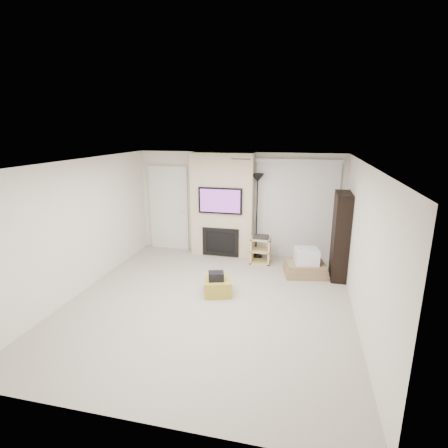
% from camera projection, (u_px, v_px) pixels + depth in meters
% --- Properties ---
extents(floor, '(5.00, 5.50, 0.00)m').
position_uv_depth(floor, '(209.00, 302.00, 6.30)').
color(floor, '#ABA091').
rests_on(floor, ground).
extents(ceiling, '(5.00, 5.50, 0.00)m').
position_uv_depth(ceiling, '(207.00, 163.00, 5.65)').
color(ceiling, white).
rests_on(ceiling, wall_back).
extents(wall_back, '(5.00, 0.00, 2.50)m').
position_uv_depth(wall_back, '(238.00, 204.00, 8.56)').
color(wall_back, silver).
rests_on(wall_back, ground).
extents(wall_front, '(5.00, 0.00, 2.50)m').
position_uv_depth(wall_front, '(133.00, 318.00, 3.39)').
color(wall_front, silver).
rests_on(wall_front, ground).
extents(wall_left, '(0.00, 5.50, 2.50)m').
position_uv_depth(wall_left, '(79.00, 227.00, 6.52)').
color(wall_left, silver).
rests_on(wall_left, ground).
extents(wall_right, '(0.00, 5.50, 2.50)m').
position_uv_depth(wall_right, '(363.00, 247.00, 5.43)').
color(wall_right, silver).
rests_on(wall_right, ground).
extents(hvac_vent, '(0.35, 0.18, 0.01)m').
position_uv_depth(hvac_vent, '(241.00, 159.00, 6.31)').
color(hvac_vent, silver).
rests_on(hvac_vent, ceiling).
extents(ottoman, '(0.63, 0.63, 0.30)m').
position_uv_depth(ottoman, '(218.00, 287.00, 6.59)').
color(ottoman, '#A28E2F').
rests_on(ottoman, floor).
extents(black_bag, '(0.33, 0.29, 0.16)m').
position_uv_depth(black_bag, '(216.00, 276.00, 6.49)').
color(black_bag, black).
rests_on(black_bag, ottoman).
extents(fireplace_wall, '(1.50, 0.47, 2.50)m').
position_uv_depth(fireplace_wall, '(222.00, 206.00, 8.44)').
color(fireplace_wall, beige).
rests_on(fireplace_wall, floor).
extents(entry_door, '(1.02, 0.11, 2.14)m').
position_uv_depth(entry_door, '(169.00, 208.00, 8.97)').
color(entry_door, silver).
rests_on(entry_door, floor).
extents(vertical_blinds, '(1.98, 0.10, 2.37)m').
position_uv_depth(vertical_blinds, '(296.00, 206.00, 8.20)').
color(vertical_blinds, silver).
rests_on(vertical_blinds, floor).
extents(floor_lamp, '(0.30, 0.30, 2.04)m').
position_uv_depth(floor_lamp, '(257.00, 192.00, 8.12)').
color(floor_lamp, black).
rests_on(floor_lamp, floor).
extents(av_stand, '(0.45, 0.38, 0.66)m').
position_uv_depth(av_stand, '(261.00, 248.00, 8.10)').
color(av_stand, '#E1C47A').
rests_on(av_stand, floor).
extents(box_stack, '(0.99, 0.82, 0.59)m').
position_uv_depth(box_stack, '(306.00, 265.00, 7.44)').
color(box_stack, '#8B6E4D').
rests_on(box_stack, floor).
extents(bookshelf, '(0.30, 0.80, 1.80)m').
position_uv_depth(bookshelf, '(340.00, 236.00, 7.18)').
color(bookshelf, black).
rests_on(bookshelf, floor).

